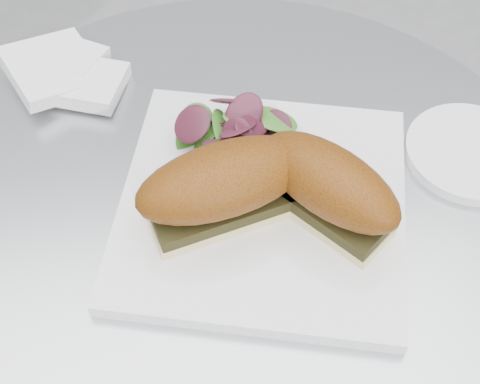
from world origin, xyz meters
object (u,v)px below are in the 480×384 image
at_px(plate, 262,204).
at_px(saucer, 470,152).
at_px(sandwich_right, 329,187).
at_px(sandwich_left, 224,185).

xyz_separation_m(plate, saucer, (0.23, 0.05, -0.00)).
bearing_deg(plate, sandwich_right, -23.40).
bearing_deg(saucer, sandwich_right, -157.64).
height_order(sandwich_left, sandwich_right, same).
xyz_separation_m(plate, sandwich_left, (-0.04, -0.01, 0.05)).
relative_size(plate, saucer, 2.05).
relative_size(sandwich_left, saucer, 1.35).
bearing_deg(sandwich_left, sandwich_right, -23.16).
xyz_separation_m(sandwich_right, saucer, (0.17, 0.07, -0.05)).
bearing_deg(sandwich_left, plate, 1.85).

